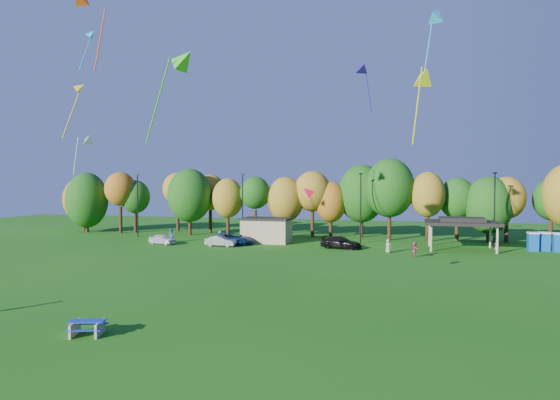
% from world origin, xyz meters
% --- Properties ---
extents(ground, '(160.00, 160.00, 0.00)m').
position_xyz_m(ground, '(0.00, 0.00, 0.00)').
color(ground, '#19600F').
rests_on(ground, ground).
extents(tree_line, '(93.57, 10.55, 11.15)m').
position_xyz_m(tree_line, '(-1.03, 45.51, 5.91)').
color(tree_line, black).
rests_on(tree_line, ground).
extents(lamp_posts, '(64.50, 0.25, 9.09)m').
position_xyz_m(lamp_posts, '(2.00, 40.00, 4.90)').
color(lamp_posts, black).
rests_on(lamp_posts, ground).
extents(utility_building, '(6.30, 4.30, 3.25)m').
position_xyz_m(utility_building, '(-10.00, 38.00, 1.64)').
color(utility_building, tan).
rests_on(utility_building, ground).
extents(pavilion, '(8.20, 6.20, 3.77)m').
position_xyz_m(pavilion, '(14.00, 37.00, 3.23)').
color(pavilion, tan).
rests_on(pavilion, ground).
extents(porta_potties, '(3.75, 1.77, 2.18)m').
position_xyz_m(porta_potties, '(23.09, 37.91, 1.10)').
color(porta_potties, '#0C4DA5').
rests_on(porta_potties, ground).
extents(picnic_table, '(2.12, 1.92, 0.77)m').
position_xyz_m(picnic_table, '(-7.98, -2.46, 0.45)').
color(picnic_table, tan).
rests_on(picnic_table, ground).
extents(car_a, '(4.08, 2.54, 1.29)m').
position_xyz_m(car_a, '(-22.35, 32.90, 0.65)').
color(car_a, white).
rests_on(car_a, ground).
extents(car_b, '(3.90, 1.44, 1.28)m').
position_xyz_m(car_b, '(-14.40, 32.87, 0.64)').
color(car_b, gray).
rests_on(car_b, ground).
extents(car_c, '(5.63, 3.17, 1.48)m').
position_xyz_m(car_c, '(-13.51, 34.78, 0.74)').
color(car_c, '#0D2450').
rests_on(car_c, ground).
extents(car_d, '(5.20, 2.92, 1.42)m').
position_xyz_m(car_d, '(0.22, 34.43, 0.71)').
color(car_d, black).
rests_on(car_d, ground).
extents(far_person_0, '(1.11, 1.63, 1.69)m').
position_xyz_m(far_person_0, '(8.62, 29.41, 0.85)').
color(far_person_0, '#AB475C').
rests_on(far_person_0, ground).
extents(far_person_1, '(1.07, 1.00, 1.75)m').
position_xyz_m(far_person_1, '(-22.31, 35.26, 0.88)').
color(far_person_1, '#4D66AA').
rests_on(far_person_1, ground).
extents(far_person_2, '(1.18, 1.25, 1.70)m').
position_xyz_m(far_person_2, '(-15.27, 34.83, 0.85)').
color(far_person_2, '#4D5AAB').
rests_on(far_person_2, ground).
extents(far_person_3, '(0.68, 0.63, 1.55)m').
position_xyz_m(far_person_3, '(17.46, 34.69, 0.78)').
color(far_person_3, '#C35C98').
rests_on(far_person_3, ground).
extents(far_person_4, '(0.89, 0.83, 1.53)m').
position_xyz_m(far_person_4, '(5.78, 32.24, 0.77)').
color(far_person_4, '#9CA470').
rests_on(far_person_4, ground).
extents(kite_2, '(3.03, 1.63, 5.27)m').
position_xyz_m(kite_2, '(-21.85, 16.10, 16.57)').
color(kite_2, yellow).
extents(kite_5, '(1.98, 3.44, 5.59)m').
position_xyz_m(kite_5, '(8.89, 10.37, 14.96)').
color(kite_5, yellow).
extents(kite_6, '(1.82, 2.74, 4.50)m').
position_xyz_m(kite_6, '(4.01, 17.75, 17.47)').
color(kite_6, navy).
extents(kite_8, '(1.99, 1.50, 3.36)m').
position_xyz_m(kite_8, '(-15.65, 8.55, 11.10)').
color(kite_8, silver).
extents(kite_10, '(1.31, 1.14, 1.10)m').
position_xyz_m(kite_10, '(1.10, 9.62, 7.20)').
color(kite_10, '#FF0E2E').
extents(kite_11, '(2.43, 4.06, 6.66)m').
position_xyz_m(kite_11, '(10.31, 24.55, 23.45)').
color(kite_11, '#28C3FF').
extents(kite_12, '(4.66, 2.23, 7.68)m').
position_xyz_m(kite_12, '(-9.01, 11.31, 17.35)').
color(kite_12, green).
extents(kite_14, '(2.60, 1.46, 4.34)m').
position_xyz_m(kite_14, '(-24.71, 22.06, 23.49)').
color(kite_14, '#0EAAD2').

